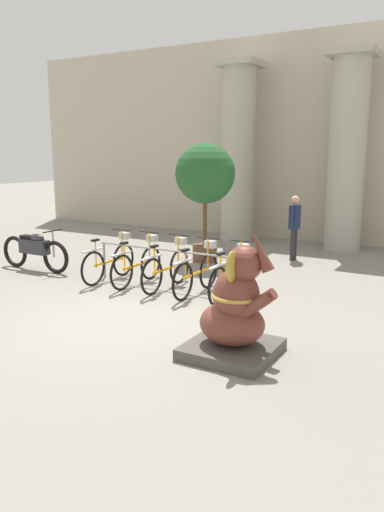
# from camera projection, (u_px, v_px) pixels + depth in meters

# --- Properties ---
(ground_plane) EXTENTS (60.00, 60.00, 0.00)m
(ground_plane) POSITION_uv_depth(u_px,v_px,m) (126.00, 319.00, 8.00)
(ground_plane) COLOR gray
(building_facade) EXTENTS (20.00, 0.20, 6.00)m
(building_facade) POSITION_uv_depth(u_px,v_px,m) (301.00, 139.00, 14.68)
(building_facade) COLOR #BCB29E
(building_facade) RESTS_ON ground_plane
(column_left) EXTENTS (1.21, 1.21, 5.16)m
(column_left) POSITION_uv_depth(u_px,v_px,m) (238.00, 152.00, 14.68)
(column_left) COLOR #ADA899
(column_left) RESTS_ON ground_plane
(column_right) EXTENTS (1.21, 1.21, 5.16)m
(column_right) POSITION_uv_depth(u_px,v_px,m) (347.00, 152.00, 13.14)
(column_right) COLOR #ADA899
(column_right) RESTS_ON ground_plane
(bike_rack) EXTENTS (3.36, 0.05, 0.77)m
(bike_rack) POSITION_uv_depth(u_px,v_px,m) (169.00, 258.00, 9.73)
(bike_rack) COLOR gray
(bike_rack) RESTS_ON ground_plane
(bicycle_0) EXTENTS (0.48, 1.69, 1.02)m
(bicycle_0) POSITION_uv_depth(u_px,v_px,m) (110.00, 261.00, 10.34)
(bicycle_0) COLOR black
(bicycle_0) RESTS_ON ground_plane
(bicycle_1) EXTENTS (0.48, 1.69, 1.02)m
(bicycle_1) POSITION_uv_depth(u_px,v_px,m) (138.00, 264.00, 10.03)
(bicycle_1) COLOR black
(bicycle_1) RESTS_ON ground_plane
(bicycle_2) EXTENTS (0.48, 1.69, 1.02)m
(bicycle_2) POSITION_uv_depth(u_px,v_px,m) (167.00, 268.00, 9.71)
(bicycle_2) COLOR black
(bicycle_2) RESTS_ON ground_plane
(bicycle_3) EXTENTS (0.48, 1.69, 1.02)m
(bicycle_3) POSITION_uv_depth(u_px,v_px,m) (197.00, 272.00, 9.34)
(bicycle_3) COLOR black
(bicycle_3) RESTS_ON ground_plane
(bicycle_4) EXTENTS (0.48, 1.69, 1.02)m
(bicycle_4) POSITION_uv_depth(u_px,v_px,m) (231.00, 277.00, 9.03)
(bicycle_4) COLOR black
(bicycle_4) RESTS_ON ground_plane
(elephant_statue) EXTENTS (1.13, 1.13, 1.74)m
(elephant_statue) POSITION_uv_depth(u_px,v_px,m) (235.00, 313.00, 6.45)
(elephant_statue) COLOR #4C4742
(elephant_statue) RESTS_ON ground_plane
(motorcycle) EXTENTS (2.01, 0.55, 0.96)m
(motorcycle) POSITION_uv_depth(u_px,v_px,m) (35.00, 250.00, 11.20)
(motorcycle) COLOR black
(motorcycle) RESTS_ON ground_plane
(person_pedestrian) EXTENTS (0.21, 0.47, 1.59)m
(person_pedestrian) POSITION_uv_depth(u_px,v_px,m) (294.00, 222.00, 12.17)
(person_pedestrian) COLOR #28282D
(person_pedestrian) RESTS_ON ground_plane
(potted_tree) EXTENTS (1.43, 1.43, 2.84)m
(potted_tree) POSITION_uv_depth(u_px,v_px,m) (205.00, 178.00, 11.85)
(potted_tree) COLOR brown
(potted_tree) RESTS_ON ground_plane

